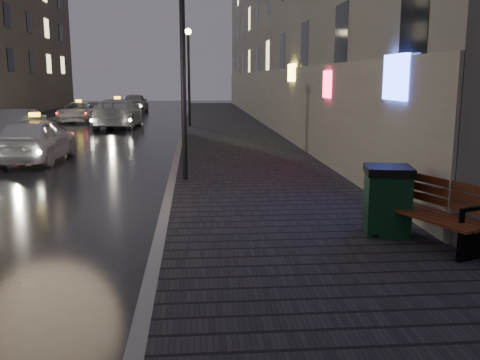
# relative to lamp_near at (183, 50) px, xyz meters

# --- Properties ---
(ground) EXTENTS (120.00, 120.00, 0.00)m
(ground) POSITION_rel_lamp_near_xyz_m (-1.85, -6.00, -3.49)
(ground) COLOR black
(ground) RESTS_ON ground
(sidewalk) EXTENTS (4.60, 58.00, 0.15)m
(sidewalk) POSITION_rel_lamp_near_xyz_m (2.05, 15.00, -3.41)
(sidewalk) COLOR black
(sidewalk) RESTS_ON ground
(curb) EXTENTS (0.20, 58.00, 0.15)m
(curb) POSITION_rel_lamp_near_xyz_m (-0.35, 15.00, -3.41)
(curb) COLOR slate
(curb) RESTS_ON ground
(curb_far) EXTENTS (0.20, 58.00, 0.15)m
(curb_far) POSITION_rel_lamp_near_xyz_m (-9.25, 15.00, -3.41)
(curb_far) COLOR slate
(curb_far) RESTS_ON ground
(building_near) EXTENTS (1.80, 50.00, 13.00)m
(building_near) POSITION_rel_lamp_near_xyz_m (5.25, 19.00, 3.01)
(building_near) COLOR #605B54
(building_near) RESTS_ON ground
(building_far_c) EXTENTS (6.00, 22.00, 11.00)m
(building_far_c) POSITION_rel_lamp_near_xyz_m (-15.35, 33.00, 2.01)
(building_far_c) COLOR #6B6051
(building_far_c) RESTS_ON ground
(lamp_near) EXTENTS (0.36, 0.36, 5.28)m
(lamp_near) POSITION_rel_lamp_near_xyz_m (0.00, 0.00, 0.00)
(lamp_near) COLOR black
(lamp_near) RESTS_ON sidewalk
(lamp_far) EXTENTS (0.36, 0.36, 5.28)m
(lamp_far) POSITION_rel_lamp_near_xyz_m (0.00, 16.00, 0.00)
(lamp_far) COLOR black
(lamp_far) RESTS_ON sidewalk
(bench) EXTENTS (1.40, 2.17, 1.05)m
(bench) POSITION_rel_lamp_near_xyz_m (4.08, -5.92, -2.81)
(bench) COLOR black
(bench) RESTS_ON sidewalk
(trash_bin) EXTENTS (0.90, 0.90, 1.17)m
(trash_bin) POSITION_rel_lamp_near_xyz_m (3.52, -5.32, -2.74)
(trash_bin) COLOR black
(trash_bin) RESTS_ON sidewalk
(taxi_near) EXTENTS (1.99, 4.52, 1.51)m
(taxi_near) POSITION_rel_lamp_near_xyz_m (-5.05, 4.45, -2.73)
(taxi_near) COLOR silver
(taxi_near) RESTS_ON ground
(car_left_mid) EXTENTS (1.92, 4.29, 1.37)m
(car_left_mid) POSITION_rel_lamp_near_xyz_m (-7.94, 11.13, -2.81)
(car_left_mid) COLOR gray
(car_left_mid) RESTS_ON ground
(taxi_mid) EXTENTS (2.62, 5.71, 1.62)m
(taxi_mid) POSITION_rel_lamp_near_xyz_m (-4.08, 17.18, -2.68)
(taxi_mid) COLOR silver
(taxi_mid) RESTS_ON ground
(taxi_far) EXTENTS (2.24, 4.64, 1.27)m
(taxi_far) POSITION_rel_lamp_near_xyz_m (-7.15, 21.46, -2.85)
(taxi_far) COLOR white
(taxi_far) RESTS_ON ground
(car_far) EXTENTS (1.94, 4.62, 1.56)m
(car_far) POSITION_rel_lamp_near_xyz_m (-4.58, 30.89, -2.71)
(car_far) COLOR #96969E
(car_far) RESTS_ON ground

